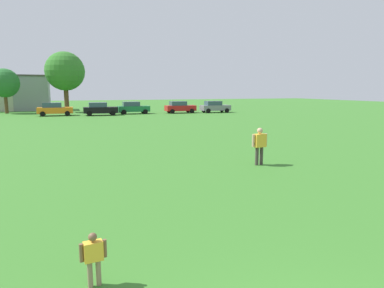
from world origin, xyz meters
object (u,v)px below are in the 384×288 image
object	(u,v)px
adult_bystander	(260,143)
parked_car_green_2	(133,108)
parked_car_orange_0	(54,109)
parked_car_gray_4	(215,107)
parked_car_red_3	(180,107)
child_kite_flyer	(93,255)
tree_far_right	(65,71)
parked_car_black_1	(100,109)
tree_center	(4,83)

from	to	relation	value
adult_bystander	parked_car_green_2	bearing A→B (deg)	-97.09
parked_car_orange_0	parked_car_gray_4	size ratio (longest dim) A/B	1.00
parked_car_green_2	parked_car_gray_4	xyz separation A→B (m)	(11.77, -1.30, 0.00)
parked_car_red_3	parked_car_green_2	bearing A→B (deg)	175.31
child_kite_flyer	parked_car_orange_0	xyz separation A→B (m)	(-2.25, 41.76, 0.28)
adult_bystander	tree_far_right	distance (m)	42.57
parked_car_green_2	adult_bystander	bearing A→B (deg)	-90.47
parked_car_orange_0	child_kite_flyer	bearing A→B (deg)	-86.92
child_kite_flyer	parked_car_black_1	world-z (taller)	parked_car_black_1
parked_car_black_1	child_kite_flyer	bearing A→B (deg)	-94.67
parked_car_gray_4	parked_car_green_2	bearing A→B (deg)	173.67
child_kite_flyer	tree_far_right	xyz separation A→B (m)	(-0.80, 48.92, 5.40)
adult_bystander	tree_center	distance (m)	44.54
tree_center	parked_car_black_1	bearing A→B (deg)	-33.96
parked_car_green_2	tree_center	distance (m)	18.35
child_kite_flyer	parked_car_red_3	size ratio (longest dim) A/B	0.22
adult_bystander	tree_far_right	world-z (taller)	tree_far_right
parked_car_red_3	parked_car_gray_4	distance (m)	5.19
adult_bystander	tree_center	bearing A→B (deg)	-74.90
child_kite_flyer	adult_bystander	distance (m)	10.68
tree_far_right	parked_car_black_1	bearing A→B (deg)	-63.75
child_kite_flyer	parked_car_red_3	xyz separation A→B (m)	(14.52, 41.43, 0.28)
tree_far_right	parked_car_gray_4	bearing A→B (deg)	-21.95
parked_car_black_1	parked_car_gray_4	distance (m)	16.34
child_kite_flyer	parked_car_green_2	world-z (taller)	parked_car_green_2
parked_car_black_1	parked_car_green_2	size ratio (longest dim) A/B	1.00
parked_car_orange_0	parked_car_gray_4	distance (m)	21.93
child_kite_flyer	tree_far_right	bearing A→B (deg)	83.99
adult_bystander	parked_car_green_2	size ratio (longest dim) A/B	0.39
parked_car_green_2	parked_car_gray_4	world-z (taller)	same
adult_bystander	parked_car_gray_4	bearing A→B (deg)	-116.58
child_kite_flyer	adult_bystander	size ratio (longest dim) A/B	0.58
tree_center	tree_far_right	bearing A→B (deg)	1.20
adult_bystander	parked_car_orange_0	xyz separation A→B (m)	(-9.85, 34.28, -0.14)
adult_bystander	parked_car_orange_0	world-z (taller)	parked_car_orange_0
parked_car_black_1	tree_far_right	size ratio (longest dim) A/B	0.49
parked_car_red_3	parked_car_gray_4	size ratio (longest dim) A/B	1.00
tree_far_right	parked_car_orange_0	bearing A→B (deg)	-101.44
adult_bystander	parked_car_orange_0	distance (m)	35.66
parked_car_orange_0	tree_far_right	distance (m)	8.92
parked_car_green_2	parked_car_red_3	xyz separation A→B (m)	(6.63, -0.54, 0.00)
parked_car_orange_0	tree_far_right	size ratio (longest dim) A/B	0.49
parked_car_green_2	parked_car_orange_0	bearing A→B (deg)	-178.77
parked_car_green_2	tree_center	xyz separation A→B (m)	(-16.72, 6.77, 3.37)
parked_car_gray_4	parked_car_orange_0	bearing A→B (deg)	177.16
child_kite_flyer	parked_car_orange_0	world-z (taller)	parked_car_orange_0
adult_bystander	child_kite_flyer	bearing A→B (deg)	37.92
parked_car_orange_0	parked_car_black_1	distance (m)	5.69
parked_car_black_1	adult_bystander	bearing A→B (deg)	-82.62
parked_car_green_2	tree_far_right	distance (m)	12.24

